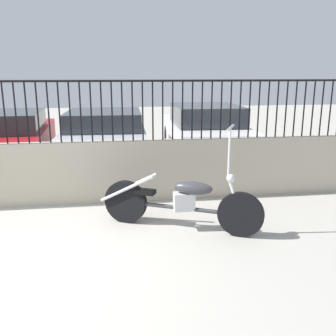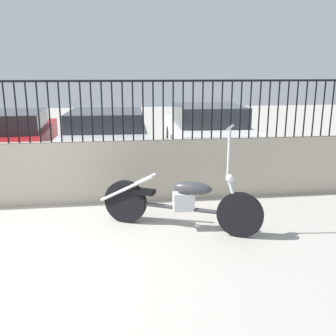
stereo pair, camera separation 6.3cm
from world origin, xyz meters
name	(u,v)px [view 1 (the left image)]	position (x,y,z in m)	size (l,w,h in m)	color
low_wall	(27,175)	(0.00, 2.24, 0.51)	(10.73, 0.18, 1.02)	#B2A893
fence_railing	(20,104)	(0.00, 2.24, 1.63)	(10.73, 0.04, 0.97)	black
motorcycle_dark_grey	(174,201)	(2.17, 0.98, 0.40)	(2.11, 1.12, 1.45)	black
car_red	(6,137)	(-1.09, 5.31, 0.64)	(2.06, 4.09, 1.23)	black
car_silver	(105,136)	(1.19, 5.14, 0.64)	(1.99, 4.05, 1.24)	black
car_white	(205,131)	(3.66, 5.31, 0.67)	(1.87, 4.24, 1.33)	black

